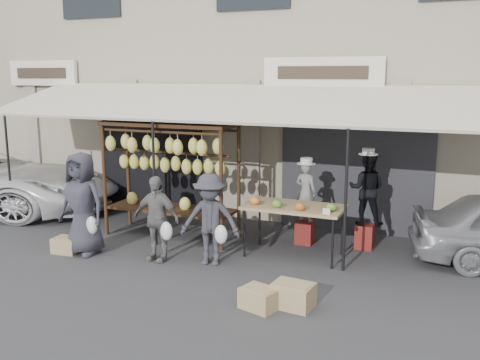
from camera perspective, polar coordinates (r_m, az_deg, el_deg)
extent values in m
plane|color=#2D2D30|center=(8.73, -7.25, -9.76)|extent=(90.00, 90.00, 0.00)
cube|color=gray|center=(14.16, 5.95, 12.69)|extent=(24.00, 6.00, 7.00)
cube|color=#232328|center=(10.84, 12.16, 1.04)|extent=(3.00, 0.10, 2.50)
cube|color=black|center=(12.56, -9.41, 2.51)|extent=(2.60, 0.10, 2.50)
cube|color=silver|center=(10.77, 8.79, 11.26)|extent=(2.40, 0.10, 0.60)
cube|color=silver|center=(14.21, -20.28, 10.66)|extent=(2.00, 0.10, 0.60)
cube|color=beige|center=(10.23, -1.11, 8.32)|extent=(10.00, 2.34, 0.63)
cylinder|color=black|center=(12.06, -23.40, 0.90)|extent=(0.05, 0.05, 2.30)
cylinder|color=black|center=(9.86, -9.12, -0.42)|extent=(0.05, 0.05, 2.30)
cylinder|color=black|center=(8.58, 11.20, -2.24)|extent=(0.05, 0.05, 2.30)
cylinder|color=black|center=(10.71, -14.26, 0.01)|extent=(0.07, 0.07, 2.20)
cylinder|color=black|center=(9.44, -2.03, -1.12)|extent=(0.07, 0.07, 2.20)
cylinder|color=black|center=(11.35, -11.85, 0.73)|extent=(0.07, 0.07, 2.20)
cylinder|color=black|center=(10.15, -0.14, -0.24)|extent=(0.07, 0.07, 2.20)
cube|color=black|center=(10.20, -7.54, 5.97)|extent=(2.60, 0.90, 0.07)
cylinder|color=black|center=(9.91, -8.55, 5.09)|extent=(2.50, 0.05, 0.05)
cylinder|color=black|center=(10.51, -6.56, 5.48)|extent=(2.50, 0.05, 0.05)
cylinder|color=black|center=(10.26, -7.47, 2.91)|extent=(2.50, 0.05, 0.05)
cube|color=black|center=(10.47, -7.31, -3.06)|extent=(2.50, 0.80, 0.05)
ellipsoid|color=#EAE469|center=(10.55, -13.63, 3.82)|extent=(0.20, 0.18, 0.30)
ellipsoid|color=#EAE469|center=(10.52, -12.08, 4.06)|extent=(0.20, 0.18, 0.30)
ellipsoid|color=#EAE469|center=(10.27, -11.43, 3.67)|extent=(0.20, 0.18, 0.30)
ellipsoid|color=#EAE469|center=(10.25, -9.83, 3.94)|extent=(0.20, 0.18, 0.30)
ellipsoid|color=#EAE469|center=(10.00, -9.11, 3.67)|extent=(0.20, 0.18, 0.30)
ellipsoid|color=#EAE469|center=(10.01, -7.46, 3.67)|extent=(0.20, 0.18, 0.30)
ellipsoid|color=#EAE469|center=(9.76, -6.66, 3.49)|extent=(0.20, 0.18, 0.30)
ellipsoid|color=#EAE469|center=(9.77, -4.98, 3.65)|extent=(0.20, 0.18, 0.30)
ellipsoid|color=#EAE469|center=(9.52, -4.09, 3.46)|extent=(0.20, 0.18, 0.30)
ellipsoid|color=#EAE469|center=(9.55, -2.37, 3.62)|extent=(0.20, 0.18, 0.30)
ellipsoid|color=#EAE469|center=(10.86, -12.24, 1.99)|extent=(0.20, 0.18, 0.30)
ellipsoid|color=#EAE469|center=(10.72, -11.21, 1.93)|extent=(0.20, 0.18, 0.30)
ellipsoid|color=#EAE469|center=(10.60, -10.16, 1.83)|extent=(0.20, 0.18, 0.30)
ellipsoid|color=#EAE469|center=(10.47, -9.10, 1.91)|extent=(0.20, 0.18, 0.30)
ellipsoid|color=#EAE469|center=(10.36, -7.99, 1.60)|extent=(0.20, 0.18, 0.30)
ellipsoid|color=#EAE469|center=(10.23, -6.87, 1.75)|extent=(0.20, 0.18, 0.30)
ellipsoid|color=#EAE469|center=(10.13, -5.72, 1.42)|extent=(0.20, 0.18, 0.30)
ellipsoid|color=#EAE469|center=(10.02, -4.54, 1.38)|extent=(0.20, 0.18, 0.30)
ellipsoid|color=#EAE469|center=(9.91, -3.35, 1.45)|extent=(0.20, 0.18, 0.30)
ellipsoid|color=#EAE469|center=(9.81, -2.12, 1.25)|extent=(0.20, 0.18, 0.30)
cube|color=tan|center=(9.22, 5.79, -2.89)|extent=(1.70, 0.90, 0.05)
cylinder|color=black|center=(9.26, 0.47, -5.68)|extent=(0.04, 0.04, 0.85)
cylinder|color=black|center=(8.81, 9.84, -6.72)|extent=(0.04, 0.04, 0.85)
cylinder|color=black|center=(9.92, 2.10, -4.53)|extent=(0.04, 0.04, 0.85)
cylinder|color=black|center=(9.51, 10.85, -5.43)|extent=(0.04, 0.04, 0.85)
ellipsoid|color=orange|center=(9.22, 1.57, -2.23)|extent=(0.18, 0.14, 0.14)
ellipsoid|color=#598C33|center=(9.03, 3.93, -2.55)|extent=(0.18, 0.14, 0.14)
ellipsoid|color=#B25919|center=(8.87, 6.41, -2.84)|extent=(0.18, 0.14, 0.14)
ellipsoid|color=#598C33|center=(8.90, 9.68, -2.89)|extent=(0.18, 0.14, 0.14)
imported|color=gray|center=(9.90, 7.02, -1.25)|extent=(0.45, 0.35, 1.11)
imported|color=black|center=(9.79, 13.36, -0.93)|extent=(0.67, 0.53, 1.32)
imported|color=#32313C|center=(9.69, -16.47, -2.43)|extent=(0.90, 0.60, 1.81)
imported|color=slate|center=(9.12, -8.91, -4.08)|extent=(0.86, 0.37, 1.46)
imported|color=#34333B|center=(8.83, -3.21, -4.23)|extent=(1.09, 0.78, 1.53)
cube|color=maroon|center=(10.10, 6.92, -5.54)|extent=(0.39, 0.39, 0.44)
cube|color=maroon|center=(10.01, 13.14, -5.87)|extent=(0.37, 0.37, 0.45)
cube|color=tan|center=(7.38, 2.08, -12.51)|extent=(0.56, 0.48, 0.29)
cube|color=tan|center=(7.46, 5.66, -12.14)|extent=(0.58, 0.47, 0.33)
cube|color=tan|center=(10.04, -17.99, -6.62)|extent=(0.48, 0.38, 0.27)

